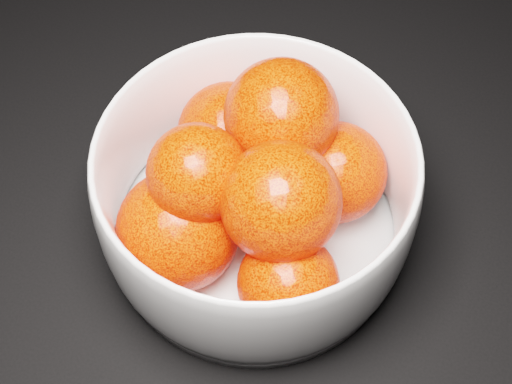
% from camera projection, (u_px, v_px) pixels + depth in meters
% --- Properties ---
extents(bowl, '(0.22, 0.22, 0.11)m').
position_uv_depth(bowl, '(256.00, 196.00, 0.50)').
color(bowl, silver).
rests_on(bowl, ground).
extents(orange_pile, '(0.17, 0.18, 0.13)m').
position_uv_depth(orange_pile, '(252.00, 183.00, 0.49)').
color(orange_pile, '#FF2707').
rests_on(orange_pile, bowl).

